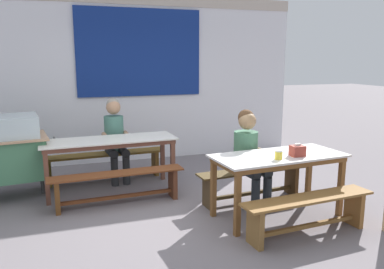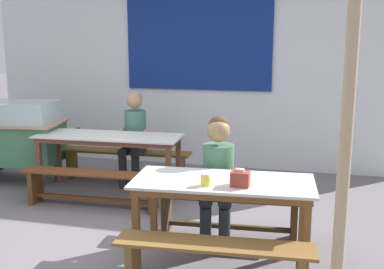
{
  "view_description": "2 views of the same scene",
  "coord_description": "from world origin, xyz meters",
  "px_view_note": "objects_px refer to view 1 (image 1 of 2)",
  "views": [
    {
      "loc": [
        -1.24,
        -4.28,
        1.9
      ],
      "look_at": [
        0.36,
        0.38,
        0.93
      ],
      "focal_mm": 36.24,
      "sensor_mm": 36.0,
      "label": 1
    },
    {
      "loc": [
        1.9,
        -4.3,
        1.99
      ],
      "look_at": [
        0.58,
        0.89,
        0.9
      ],
      "focal_mm": 43.95,
      "sensor_mm": 36.0,
      "label": 2
    }
  ],
  "objects_px": {
    "dining_table_far": "(109,144)",
    "person_center_facing": "(115,134)",
    "bench_near_back": "(252,180)",
    "condiment_jar": "(279,155)",
    "bench_far_front": "(118,184)",
    "person_right_near_table": "(249,151)",
    "tissue_box": "(297,151)",
    "dining_table_near": "(278,161)",
    "bench_far_back": "(104,161)",
    "bench_near_front": "(308,210)"
  },
  "relations": [
    {
      "from": "bench_near_back",
      "to": "condiment_jar",
      "type": "distance_m",
      "value": 0.93
    },
    {
      "from": "dining_table_near",
      "to": "bench_far_back",
      "type": "bearing_deg",
      "value": 130.27
    },
    {
      "from": "bench_far_front",
      "to": "condiment_jar",
      "type": "relative_size",
      "value": 16.67
    },
    {
      "from": "dining_table_near",
      "to": "bench_far_front",
      "type": "height_order",
      "value": "dining_table_near"
    },
    {
      "from": "bench_far_back",
      "to": "bench_far_front",
      "type": "distance_m",
      "value": 1.14
    },
    {
      "from": "bench_near_back",
      "to": "bench_near_front",
      "type": "xyz_separation_m",
      "value": [
        0.08,
        -1.14,
        0.01
      ]
    },
    {
      "from": "dining_table_near",
      "to": "condiment_jar",
      "type": "relative_size",
      "value": 15.47
    },
    {
      "from": "condiment_jar",
      "to": "bench_near_front",
      "type": "bearing_deg",
      "value": -67.7
    },
    {
      "from": "person_right_near_table",
      "to": "bench_far_front",
      "type": "bearing_deg",
      "value": 162.29
    },
    {
      "from": "bench_near_front",
      "to": "bench_far_back",
      "type": "bearing_deg",
      "value": 124.4
    },
    {
      "from": "bench_far_back",
      "to": "tissue_box",
      "type": "xyz_separation_m",
      "value": [
        1.99,
        -2.28,
        0.53
      ]
    },
    {
      "from": "dining_table_far",
      "to": "condiment_jar",
      "type": "bearing_deg",
      "value": -46.37
    },
    {
      "from": "person_center_facing",
      "to": "condiment_jar",
      "type": "distance_m",
      "value": 2.74
    },
    {
      "from": "tissue_box",
      "to": "dining_table_far",
      "type": "bearing_deg",
      "value": 139.07
    },
    {
      "from": "bench_far_back",
      "to": "bench_near_front",
      "type": "relative_size",
      "value": 1.2
    },
    {
      "from": "dining_table_far",
      "to": "dining_table_near",
      "type": "height_order",
      "value": "same"
    },
    {
      "from": "bench_far_back",
      "to": "tissue_box",
      "type": "bearing_deg",
      "value": -48.85
    },
    {
      "from": "tissue_box",
      "to": "bench_near_back",
      "type": "bearing_deg",
      "value": 106.79
    },
    {
      "from": "bench_far_back",
      "to": "person_right_near_table",
      "type": "bearing_deg",
      "value": -44.76
    },
    {
      "from": "dining_table_far",
      "to": "person_center_facing",
      "type": "xyz_separation_m",
      "value": [
        0.15,
        0.51,
        0.04
      ]
    },
    {
      "from": "person_center_facing",
      "to": "condiment_jar",
      "type": "height_order",
      "value": "person_center_facing"
    },
    {
      "from": "bench_near_back",
      "to": "person_center_facing",
      "type": "distance_m",
      "value": 2.25
    },
    {
      "from": "bench_far_back",
      "to": "condiment_jar",
      "type": "xyz_separation_m",
      "value": [
        1.7,
        -2.34,
        0.52
      ]
    },
    {
      "from": "bench_far_front",
      "to": "condiment_jar",
      "type": "height_order",
      "value": "condiment_jar"
    },
    {
      "from": "dining_table_far",
      "to": "bench_far_front",
      "type": "xyz_separation_m",
      "value": [
        0.02,
        -0.57,
        -0.41
      ]
    },
    {
      "from": "bench_near_front",
      "to": "tissue_box",
      "type": "bearing_deg",
      "value": 73.73
    },
    {
      "from": "condiment_jar",
      "to": "person_center_facing",
      "type": "bearing_deg",
      "value": 123.95
    },
    {
      "from": "person_right_near_table",
      "to": "person_center_facing",
      "type": "relative_size",
      "value": 0.97
    },
    {
      "from": "person_center_facing",
      "to": "tissue_box",
      "type": "bearing_deg",
      "value": -50.64
    },
    {
      "from": "person_center_facing",
      "to": "tissue_box",
      "type": "xyz_separation_m",
      "value": [
        1.82,
        -2.21,
        0.1
      ]
    },
    {
      "from": "bench_far_back",
      "to": "bench_near_back",
      "type": "distance_m",
      "value": 2.38
    },
    {
      "from": "bench_far_back",
      "to": "person_right_near_table",
      "type": "distance_m",
      "value": 2.4
    },
    {
      "from": "dining_table_far",
      "to": "person_center_facing",
      "type": "height_order",
      "value": "person_center_facing"
    },
    {
      "from": "tissue_box",
      "to": "dining_table_near",
      "type": "bearing_deg",
      "value": 142.98
    },
    {
      "from": "bench_far_front",
      "to": "bench_near_front",
      "type": "xyz_separation_m",
      "value": [
        1.82,
        -1.58,
        0.01
      ]
    },
    {
      "from": "dining_table_far",
      "to": "condiment_jar",
      "type": "distance_m",
      "value": 2.44
    },
    {
      "from": "bench_far_back",
      "to": "person_right_near_table",
      "type": "relative_size",
      "value": 1.52
    },
    {
      "from": "bench_far_front",
      "to": "tissue_box",
      "type": "height_order",
      "value": "tissue_box"
    },
    {
      "from": "bench_far_back",
      "to": "person_center_facing",
      "type": "relative_size",
      "value": 1.47
    },
    {
      "from": "bench_far_front",
      "to": "person_center_facing",
      "type": "bearing_deg",
      "value": 83.08
    },
    {
      "from": "bench_far_front",
      "to": "bench_near_front",
      "type": "distance_m",
      "value": 2.41
    },
    {
      "from": "bench_far_front",
      "to": "dining_table_near",
      "type": "bearing_deg",
      "value": -29.57
    },
    {
      "from": "bench_near_back",
      "to": "condiment_jar",
      "type": "bearing_deg",
      "value": -95.73
    },
    {
      "from": "tissue_box",
      "to": "person_right_near_table",
      "type": "bearing_deg",
      "value": 117.04
    },
    {
      "from": "bench_near_back",
      "to": "condiment_jar",
      "type": "height_order",
      "value": "condiment_jar"
    },
    {
      "from": "dining_table_near",
      "to": "person_center_facing",
      "type": "distance_m",
      "value": 2.66
    },
    {
      "from": "person_right_near_table",
      "to": "tissue_box",
      "type": "bearing_deg",
      "value": -62.96
    },
    {
      "from": "person_right_near_table",
      "to": "dining_table_far",
      "type": "bearing_deg",
      "value": 146.58
    },
    {
      "from": "dining_table_near",
      "to": "condiment_jar",
      "type": "distance_m",
      "value": 0.26
    },
    {
      "from": "tissue_box",
      "to": "condiment_jar",
      "type": "distance_m",
      "value": 0.29
    }
  ]
}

